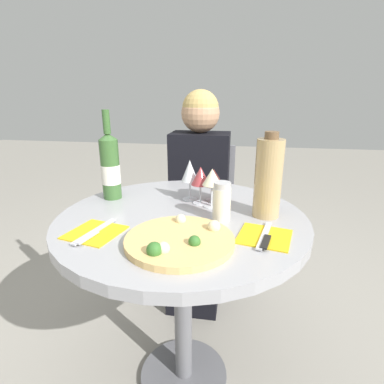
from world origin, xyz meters
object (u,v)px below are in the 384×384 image
wine_bottle (110,167)px  seated_diner (198,206)px  tall_carafe (268,178)px  dining_table (182,246)px  pizza_large (180,240)px  chair_behind_diner (201,218)px

wine_bottle → seated_diner: bearing=59.5°
wine_bottle → tall_carafe: (0.60, -0.09, 0.01)m
dining_table → pizza_large: size_ratio=2.79×
seated_diner → tall_carafe: seated_diner is taller
dining_table → chair_behind_diner: chair_behind_diner is taller
pizza_large → tall_carafe: bearing=44.8°
dining_table → wine_bottle: (-0.32, 0.13, 0.25)m
seated_diner → tall_carafe: bearing=119.3°
chair_behind_diner → pizza_large: chair_behind_diner is taller
dining_table → seated_diner: 0.62m
pizza_large → tall_carafe: (0.25, 0.25, 0.12)m
dining_table → seated_diner: bearing=93.0°
tall_carafe → chair_behind_diner: bearing=114.5°
wine_bottle → pizza_large: bearing=-44.3°
dining_table → seated_diner: seated_diner is taller
seated_diner → dining_table: bearing=93.0°
seated_diner → chair_behind_diner: bearing=-90.0°
pizza_large → wine_bottle: wine_bottle is taller
chair_behind_diner → wine_bottle: bearing=65.3°
seated_diner → wine_bottle: (-0.28, -0.48, 0.33)m
wine_bottle → chair_behind_diner: bearing=65.3°
dining_table → wine_bottle: wine_bottle is taller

